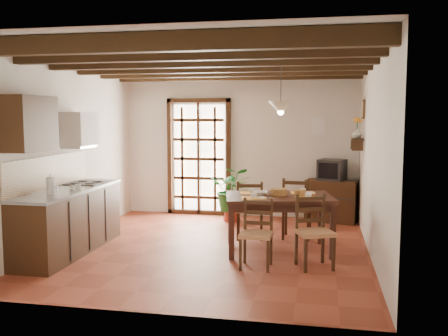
% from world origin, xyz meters
% --- Properties ---
extents(ground_plane, '(5.00, 5.00, 0.00)m').
position_xyz_m(ground_plane, '(0.00, 0.00, 0.00)').
color(ground_plane, brown).
extents(room_shell, '(4.52, 5.02, 2.81)m').
position_xyz_m(room_shell, '(0.00, 0.00, 1.82)').
color(room_shell, silver).
rests_on(room_shell, ground_plane).
extents(ceiling_beams, '(4.50, 4.34, 0.20)m').
position_xyz_m(ceiling_beams, '(0.00, 0.00, 2.69)').
color(ceiling_beams, black).
rests_on(ceiling_beams, room_shell).
extents(french_door, '(1.26, 0.11, 2.32)m').
position_xyz_m(french_door, '(-0.80, 2.45, 1.18)').
color(french_door, white).
rests_on(french_door, ground_plane).
extents(kitchen_counter, '(0.64, 2.25, 1.38)m').
position_xyz_m(kitchen_counter, '(-1.96, -0.60, 0.47)').
color(kitchen_counter, '#331E10').
rests_on(kitchen_counter, ground_plane).
extents(upper_cabinet, '(0.35, 0.80, 0.70)m').
position_xyz_m(upper_cabinet, '(-2.08, -1.30, 1.85)').
color(upper_cabinet, '#331E10').
rests_on(upper_cabinet, room_shell).
extents(range_hood, '(0.38, 0.60, 0.54)m').
position_xyz_m(range_hood, '(-2.05, -0.05, 1.73)').
color(range_hood, white).
rests_on(range_hood, room_shell).
extents(counter_items, '(0.50, 1.43, 0.25)m').
position_xyz_m(counter_items, '(-1.95, -0.51, 0.96)').
color(counter_items, black).
rests_on(counter_items, kitchen_counter).
extents(dining_table, '(1.65, 1.23, 0.81)m').
position_xyz_m(dining_table, '(0.98, 0.01, 0.71)').
color(dining_table, '#371A11').
rests_on(dining_table, ground_plane).
extents(chair_near_left, '(0.41, 0.40, 0.88)m').
position_xyz_m(chair_near_left, '(0.76, -0.81, 0.28)').
color(chair_near_left, '#B2784C').
rests_on(chair_near_left, ground_plane).
extents(chair_near_right, '(0.55, 0.54, 0.93)m').
position_xyz_m(chair_near_right, '(1.49, -0.67, 0.29)').
color(chair_near_right, '#B2784C').
rests_on(chair_near_right, ground_plane).
extents(chair_far_left, '(0.48, 0.46, 0.93)m').
position_xyz_m(chair_far_left, '(0.46, 0.69, 0.29)').
color(chair_far_left, '#B2784C').
rests_on(chair_far_left, ground_plane).
extents(chair_far_right, '(0.47, 0.45, 0.98)m').
position_xyz_m(chair_far_right, '(1.19, 0.83, 0.31)').
color(chair_far_right, '#B2784C').
rests_on(chair_far_right, ground_plane).
extents(table_setting, '(1.09, 0.73, 0.10)m').
position_xyz_m(table_setting, '(0.98, 0.01, 0.91)').
color(table_setting, orange).
rests_on(table_setting, dining_table).
extents(table_bowl, '(0.24, 0.24, 0.05)m').
position_xyz_m(table_bowl, '(0.70, 0.01, 0.84)').
color(table_bowl, white).
rests_on(table_bowl, dining_table).
extents(sideboard, '(0.97, 0.59, 0.77)m').
position_xyz_m(sideboard, '(1.75, 2.23, 0.39)').
color(sideboard, '#331E10').
rests_on(sideboard, ground_plane).
extents(crt_tv, '(0.56, 0.54, 0.38)m').
position_xyz_m(crt_tv, '(1.75, 2.22, 0.96)').
color(crt_tv, black).
rests_on(crt_tv, sideboard).
extents(fuse_box, '(0.25, 0.03, 0.32)m').
position_xyz_m(fuse_box, '(1.50, 2.48, 1.75)').
color(fuse_box, white).
rests_on(fuse_box, room_shell).
extents(plant_pot, '(0.33, 0.33, 0.20)m').
position_xyz_m(plant_pot, '(-0.06, 1.97, 0.11)').
color(plant_pot, maroon).
rests_on(plant_pot, ground_plane).
extents(potted_plant, '(2.02, 1.76, 2.14)m').
position_xyz_m(potted_plant, '(-0.06, 1.97, 0.57)').
color(potted_plant, '#144C19').
rests_on(potted_plant, ground_plane).
extents(wall_shelf, '(0.20, 0.42, 0.20)m').
position_xyz_m(wall_shelf, '(2.14, 1.60, 1.51)').
color(wall_shelf, '#331E10').
rests_on(wall_shelf, room_shell).
extents(shelf_vase, '(0.15, 0.15, 0.15)m').
position_xyz_m(shelf_vase, '(2.14, 1.60, 1.65)').
color(shelf_vase, '#B2BFB2').
rests_on(shelf_vase, wall_shelf).
extents(shelf_flowers, '(0.14, 0.14, 0.36)m').
position_xyz_m(shelf_flowers, '(2.14, 1.60, 1.86)').
color(shelf_flowers, orange).
rests_on(shelf_flowers, shelf_vase).
extents(framed_picture, '(0.03, 0.32, 0.32)m').
position_xyz_m(framed_picture, '(2.22, 1.60, 2.05)').
color(framed_picture, brown).
rests_on(framed_picture, room_shell).
extents(pendant_lamp, '(0.36, 0.36, 0.84)m').
position_xyz_m(pendant_lamp, '(0.98, 0.11, 2.08)').
color(pendant_lamp, black).
rests_on(pendant_lamp, room_shell).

